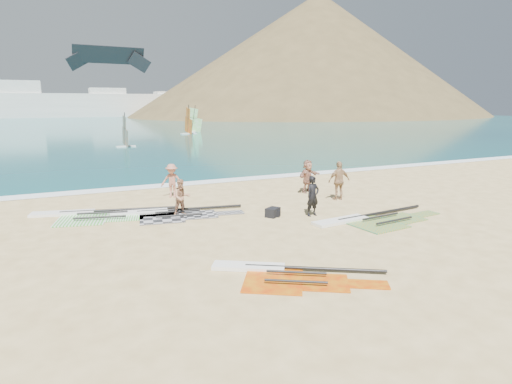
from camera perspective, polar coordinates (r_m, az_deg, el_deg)
name	(u,v)px	position (r m, az deg, el deg)	size (l,w,h in m)	color
ground	(317,236)	(16.51, 8.16, -5.77)	(300.00, 300.00, 0.00)	#E0C283
sea	(82,119)	(145.43, -22.14, 9.02)	(300.00, 240.00, 0.06)	#0C4455
surf_line	(210,182)	(27.31, -6.16, 1.30)	(300.00, 1.20, 0.04)	white
far_town	(27,104)	(163.23, -28.26, 10.28)	(160.00, 8.00, 12.00)	white
headland_main	(316,116)	(171.14, 8.04, 10.05)	(143.00, 143.00, 45.00)	brown
headland_minor	(370,114)	(200.10, 14.98, 10.01)	(70.00, 70.00, 28.00)	brown
rig_grey	(167,214)	(19.67, -11.78, -2.88)	(5.96, 2.86, 0.20)	#242427
rig_green	(91,215)	(20.41, -21.13, -2.89)	(6.36, 3.24, 0.21)	green
rig_orange	(371,220)	(18.93, 15.05, -3.61)	(6.22, 2.58, 0.20)	#EFA210
rig_red	(281,274)	(12.71, 3.41, -10.91)	(4.61, 3.87, 0.20)	red
gear_bag_near	(273,212)	(18.95, 2.25, -2.72)	(0.63, 0.46, 0.40)	black
gear_bag_far	(274,213)	(19.02, 2.43, -2.82)	(0.51, 0.36, 0.31)	black
person_wetsuit	(313,196)	(19.09, 7.58, -0.55)	(0.66, 0.43, 1.80)	black
beachgoer_left	(182,197)	(19.31, -9.88, -0.71)	(0.80, 0.62, 1.64)	#B07B59
beachgoer_mid	(172,181)	(23.15, -11.15, 1.50)	(1.16, 0.67, 1.79)	#B46D59
beachgoer_back	(339,181)	(22.47, 11.02, 1.49)	(1.18, 0.49, 2.02)	tan
beachgoer_right	(308,176)	(24.12, 6.90, 2.12)	(1.72, 0.55, 1.85)	#A26D57
windsurfer_left	(125,137)	(50.90, -17.04, 7.06)	(2.20, 2.63, 3.93)	white
windsurfer_centre	(188,126)	(70.04, -9.00, 8.72)	(2.63, 3.13, 4.68)	white
windsurfer_right	(194,124)	(74.45, -8.32, 8.90)	(2.77, 2.56, 4.56)	white
kitesurf_kite	(109,57)	(52.85, -18.98, 16.68)	(9.24, 1.50, 2.82)	black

